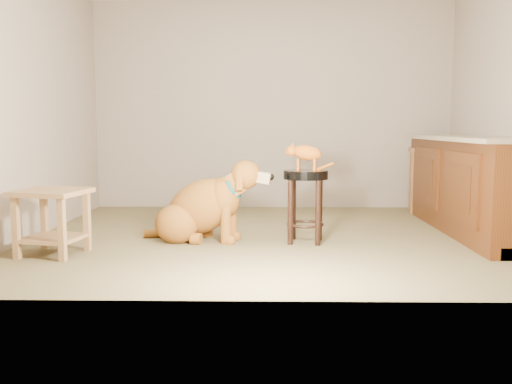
{
  "coord_description": "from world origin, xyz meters",
  "views": [
    {
      "loc": [
        -0.08,
        -5.29,
        1.03
      ],
      "look_at": [
        -0.17,
        -0.22,
        0.45
      ],
      "focal_mm": 40.0,
      "sensor_mm": 36.0,
      "label": 1
    }
  ],
  "objects_px": {
    "wood_stool": "(427,179)",
    "tabby_kitten": "(305,154)",
    "padded_stool": "(306,191)",
    "side_table": "(52,212)",
    "golden_retriever": "(203,208)"
  },
  "relations": [
    {
      "from": "golden_retriever",
      "to": "wood_stool",
      "type": "bearing_deg",
      "value": 46.19
    },
    {
      "from": "padded_stool",
      "to": "side_table",
      "type": "height_order",
      "value": "padded_stool"
    },
    {
      "from": "wood_stool",
      "to": "side_table",
      "type": "distance_m",
      "value": 4.35
    },
    {
      "from": "padded_stool",
      "to": "wood_stool",
      "type": "relative_size",
      "value": 0.83
    },
    {
      "from": "golden_retriever",
      "to": "tabby_kitten",
      "type": "bearing_deg",
      "value": 7.51
    },
    {
      "from": "padded_stool",
      "to": "wood_stool",
      "type": "xyz_separation_m",
      "value": [
        1.58,
        1.82,
        -0.05
      ]
    },
    {
      "from": "padded_stool",
      "to": "wood_stool",
      "type": "bearing_deg",
      "value": 49.02
    },
    {
      "from": "padded_stool",
      "to": "tabby_kitten",
      "type": "relative_size",
      "value": 1.48
    },
    {
      "from": "wood_stool",
      "to": "side_table",
      "type": "bearing_deg",
      "value": -147.14
    },
    {
      "from": "tabby_kitten",
      "to": "padded_stool",
      "type": "bearing_deg",
      "value": -5.72
    },
    {
      "from": "wood_stool",
      "to": "padded_stool",
      "type": "bearing_deg",
      "value": -130.98
    },
    {
      "from": "wood_stool",
      "to": "side_table",
      "type": "xyz_separation_m",
      "value": [
        -3.65,
        -2.36,
        -0.06
      ]
    },
    {
      "from": "padded_stool",
      "to": "side_table",
      "type": "xyz_separation_m",
      "value": [
        -2.07,
        -0.54,
        -0.11
      ]
    },
    {
      "from": "tabby_kitten",
      "to": "side_table",
      "type": "bearing_deg",
      "value": -156.4
    },
    {
      "from": "wood_stool",
      "to": "tabby_kitten",
      "type": "distance_m",
      "value": 2.44
    }
  ]
}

